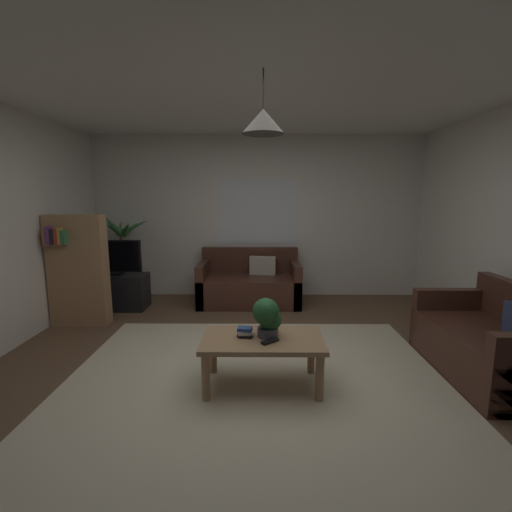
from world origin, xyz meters
The scene contains 18 objects.
floor centered at (0.00, 0.00, -0.01)m, with size 5.22×5.32×0.02m, color brown.
rug centered at (0.00, -0.20, 0.00)m, with size 3.39×2.93×0.01m, color beige.
wall_back centered at (0.00, 2.69, 1.29)m, with size 5.34×0.06×2.58m, color silver.
ceiling centered at (0.00, 0.00, 2.59)m, with size 5.22×5.32×0.02m, color white.
window_pane centered at (0.01, 2.66, 1.37)m, with size 1.24×0.01×1.02m, color white.
couch_under_window centered at (-0.11, 2.20, 0.28)m, with size 1.52×0.80×0.82m.
couch_right_side centered at (2.15, -0.03, 0.28)m, with size 0.80×1.39×0.82m.
coffee_table centered at (0.06, -0.24, 0.36)m, with size 1.03×0.58×0.44m.
book_on_table_0 centered at (-0.09, -0.22, 0.45)m, with size 0.12×0.08×0.02m, color black.
book_on_table_1 centered at (-0.09, -0.22, 0.48)m, with size 0.13×0.11×0.03m, color beige.
book_on_table_2 centered at (-0.09, -0.22, 0.50)m, with size 0.12×0.08×0.03m, color #2D4C8C.
remote_on_table_0 centered at (0.12, -0.34, 0.45)m, with size 0.05×0.16×0.02m, color black.
potted_plant_on_table centered at (0.10, -0.22, 0.62)m, with size 0.25×0.24×0.34m.
tv_stand centered at (-2.06, 1.91, 0.25)m, with size 0.90×0.44×0.50m, color black.
tv centered at (-2.06, 1.89, 0.76)m, with size 0.81×0.16×0.51m.
potted_palm_corner centered at (-2.10, 2.38, 0.64)m, with size 0.83×0.75×1.36m.
bookshelf_corner centered at (-2.25, 1.25, 0.71)m, with size 0.70×0.31×1.40m.
pendant_lamp centered at (0.06, -0.24, 2.19)m, with size 0.33×0.33×0.48m.
Camera 1 is at (0.03, -3.13, 1.63)m, focal length 25.16 mm.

